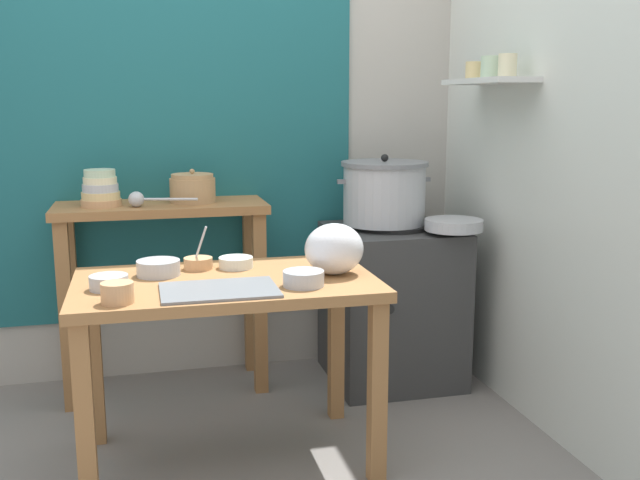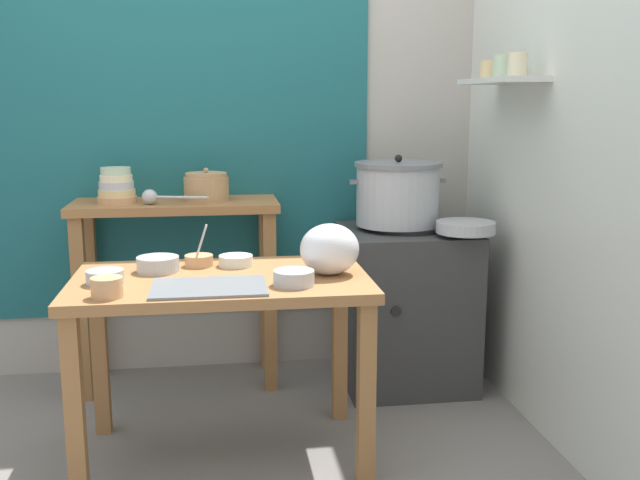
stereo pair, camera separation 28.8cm
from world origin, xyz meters
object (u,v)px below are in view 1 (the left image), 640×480
serving_tray (218,290)px  prep_bowl_4 (304,278)px  back_shelf_table (163,250)px  plastic_bag (334,249)px  prep_bowl_3 (158,267)px  prep_bowl_0 (236,262)px  prep_bowl_5 (109,282)px  bowl_stack_enamel (100,190)px  prep_table (226,308)px  steamer_pot (384,193)px  ladle (139,199)px  wide_pan (454,225)px  clay_pot (193,188)px  prep_bowl_6 (198,262)px  prep_bowl_2 (328,252)px  prep_bowl_1 (117,292)px  stove_block (391,303)px

serving_tray → prep_bowl_4: 0.30m
back_shelf_table → plastic_bag: size_ratio=4.27×
prep_bowl_3 → serving_tray: bearing=-56.3°
prep_bowl_0 → prep_bowl_5: prep_bowl_5 is taller
bowl_stack_enamel → prep_bowl_3: 0.73m
prep_bowl_0 → serving_tray: bearing=-107.4°
prep_table → prep_bowl_0: bearing=70.5°
prep_table → steamer_pot: (0.85, 0.68, 0.32)m
back_shelf_table → steamer_pot: (1.05, -0.11, 0.25)m
plastic_bag → prep_bowl_3: 0.66m
ladle → wide_pan: 1.43m
back_shelf_table → prep_bowl_3: size_ratio=5.94×
clay_pot → prep_bowl_5: 0.94m
prep_bowl_6 → prep_bowl_5: bearing=-143.9°
prep_table → prep_bowl_2: prep_bowl_2 is taller
prep_bowl_2 → steamer_pot: bearing=48.1°
bowl_stack_enamel → ladle: size_ratio=0.60×
clay_pot → prep_bowl_0: clay_pot is taller
prep_table → back_shelf_table: 0.82m
clay_pot → prep_bowl_3: bearing=-105.3°
back_shelf_table → prep_bowl_3: bearing=-93.1°
prep_bowl_0 → plastic_bag: bearing=-29.4°
back_shelf_table → wide_pan: size_ratio=3.59×
back_shelf_table → prep_bowl_1: 1.04m
prep_bowl_6 → ladle: bearing=112.8°
bowl_stack_enamel → prep_bowl_5: size_ratio=1.35×
stove_block → steamer_pot: 0.55m
prep_table → prep_bowl_3: bearing=153.8°
serving_tray → prep_bowl_3: (-0.19, 0.29, 0.03)m
plastic_bag → bowl_stack_enamel: bearing=137.7°
serving_tray → prep_bowl_3: prep_bowl_3 is taller
prep_table → plastic_bag: bearing=-3.2°
bowl_stack_enamel → clay_pot: bearing=2.6°
steamer_pot → clay_pot: bearing=173.0°
wide_pan → prep_bowl_5: (-1.51, -0.48, -0.06)m
prep_bowl_4 → bowl_stack_enamel: bearing=127.5°
prep_bowl_1 → prep_bowl_6: (0.29, 0.43, -0.01)m
prep_table → prep_bowl_1: bearing=-147.8°
ladle → bowl_stack_enamel: bearing=156.0°
steamer_pot → prep_bowl_0: steamer_pot is taller
bowl_stack_enamel → wide_pan: (1.56, -0.34, -0.17)m
prep_table → prep_bowl_6: (-0.08, 0.19, 0.14)m
stove_block → prep_bowl_6: bearing=-154.2°
wide_pan → prep_bowl_2: (-0.65, -0.19, -0.06)m
ladle → prep_bowl_4: bearing=-57.4°
prep_table → wide_pan: wide_pan is taller
serving_tray → ladle: bearing=106.1°
prep_bowl_5 → steamer_pot: bearing=30.0°
prep_bowl_2 → ladle: bearing=148.9°
steamer_pot → prep_bowl_6: bearing=-152.3°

